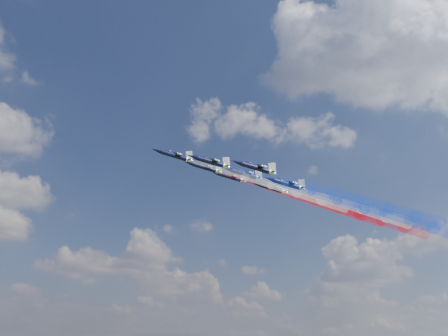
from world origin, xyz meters
TOP-DOWN VIEW (x-y plane):
  - jet_lead at (-0.99, 23.06)m, footprint 15.42×13.86m
  - trail_lead at (25.77, 13.38)m, footprint 45.66×20.60m
  - jet_inner_left at (4.09, 11.85)m, footprint 15.42×13.86m
  - trail_inner_left at (30.84, 2.17)m, footprint 45.66×20.60m
  - jet_inner_right at (12.06, 28.22)m, footprint 15.42×13.86m
  - trail_inner_right at (38.82, 18.54)m, footprint 45.66×20.60m
  - jet_outer_left at (9.93, -0.44)m, footprint 15.42×13.86m
  - trail_outer_left at (36.69, -10.12)m, footprint 45.66×20.60m
  - jet_center_third at (18.27, 16.42)m, footprint 15.42×13.86m
  - trail_center_third at (45.03, 6.74)m, footprint 45.66×20.60m
  - jet_outer_right at (23.34, 31.37)m, footprint 15.42×13.86m
  - trail_outer_right at (50.10, 21.69)m, footprint 45.66×20.60m
  - jet_rear_left at (24.42, 5.08)m, footprint 15.42×13.86m
  - trail_rear_left at (51.18, -4.60)m, footprint 45.66×20.60m
  - jet_rear_right at (30.97, 20.40)m, footprint 15.42×13.86m
  - trail_rear_right at (57.73, 10.73)m, footprint 45.66×20.60m

SIDE VIEW (x-z plane):
  - trail_rear_left at x=51.18m, z-range 128.67..144.18m
  - trail_outer_left at x=36.69m, z-range 129.42..144.93m
  - trail_rear_right at x=57.73m, z-range 131.97..147.49m
  - trail_inner_left at x=30.84m, z-range 133.27..148.78m
  - trail_center_third at x=45.03m, z-range 133.37..148.88m
  - jet_rear_left at x=24.42m, z-range 139.03..147.02m
  - jet_outer_left at x=9.93m, z-range 139.78..147.77m
  - trail_outer_right at x=50.10m, z-range 136.92..152.44m
  - trail_lead at x=25.77m, z-range 137.25..152.76m
  - trail_inner_right at x=38.82m, z-range 137.30..152.81m
  - jet_rear_right at x=30.97m, z-range 142.34..150.32m
  - jet_inner_left at x=4.09m, z-range 143.63..151.62m
  - jet_center_third at x=18.27m, z-range 143.73..151.72m
  - jet_outer_right at x=23.34m, z-range 147.29..155.27m
  - jet_lead at x=-0.99m, z-range 147.61..155.60m
  - jet_inner_right at x=12.06m, z-range 147.67..155.65m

